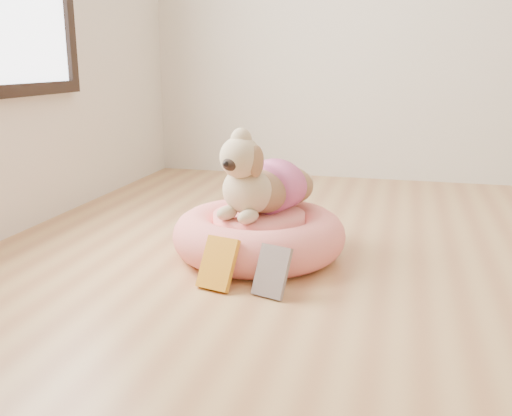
% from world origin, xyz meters
% --- Properties ---
extents(floor, '(4.50, 4.50, 0.00)m').
position_xyz_m(floor, '(0.00, 0.00, 0.00)').
color(floor, '#BB7E4E').
rests_on(floor, ground).
extents(pet_bed, '(0.73, 0.73, 0.19)m').
position_xyz_m(pet_bed, '(-0.80, 0.49, 0.09)').
color(pet_bed, '#FF637B').
rests_on(pet_bed, floor).
extents(dog, '(0.50, 0.60, 0.37)m').
position_xyz_m(dog, '(-0.79, 0.50, 0.37)').
color(dog, brown).
rests_on(dog, pet_bed).
extents(book_yellow, '(0.15, 0.14, 0.18)m').
position_xyz_m(book_yellow, '(-0.86, 0.11, 0.09)').
color(book_yellow, yellow).
rests_on(book_yellow, floor).
extents(book_white, '(0.14, 0.12, 0.18)m').
position_xyz_m(book_white, '(-0.65, 0.09, 0.09)').
color(book_white, silver).
rests_on(book_white, floor).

